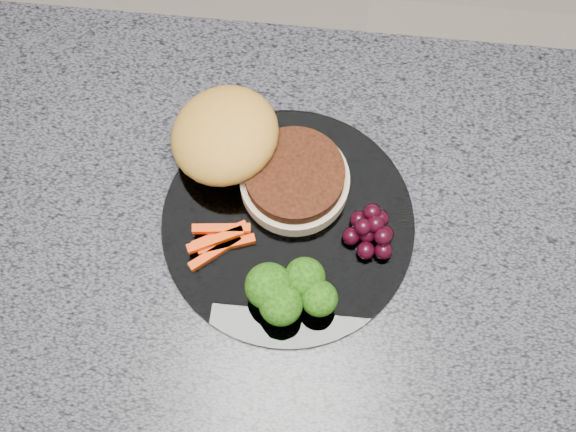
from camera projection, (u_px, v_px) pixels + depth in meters
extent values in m
plane|color=#A29987|center=(338.00, 405.00, 1.64)|extent=(4.00, 4.00, 0.00)
cube|color=brown|center=(355.00, 370.00, 1.24)|extent=(1.20, 0.60, 0.86)
cube|color=#484851|center=(389.00, 296.00, 0.82)|extent=(1.20, 0.60, 0.04)
cylinder|color=white|center=(288.00, 224.00, 0.82)|extent=(0.26, 0.26, 0.01)
cylinder|color=#C7B08C|center=(295.00, 182.00, 0.82)|extent=(0.13, 0.13, 0.02)
cylinder|color=#421B0C|center=(295.00, 175.00, 0.81)|extent=(0.12, 0.12, 0.02)
ellipsoid|color=#AC772B|center=(225.00, 138.00, 0.82)|extent=(0.13, 0.13, 0.06)
cube|color=#E83703|center=(220.00, 235.00, 0.81)|extent=(0.06, 0.04, 0.01)
cube|color=#E83703|center=(226.00, 245.00, 0.81)|extent=(0.06, 0.03, 0.01)
cube|color=#E83703|center=(215.00, 252.00, 0.80)|extent=(0.05, 0.04, 0.01)
cube|color=#E83703|center=(221.00, 229.00, 0.81)|extent=(0.06, 0.02, 0.01)
cube|color=#E83703|center=(215.00, 240.00, 0.80)|extent=(0.06, 0.03, 0.01)
cylinder|color=olive|center=(269.00, 293.00, 0.78)|extent=(0.02, 0.02, 0.02)
ellipsoid|color=#103707|center=(269.00, 286.00, 0.76)|extent=(0.05, 0.05, 0.04)
cylinder|color=olive|center=(304.00, 284.00, 0.79)|extent=(0.01, 0.01, 0.02)
ellipsoid|color=#103707|center=(305.00, 277.00, 0.77)|extent=(0.04, 0.04, 0.04)
cylinder|color=olive|center=(281.00, 310.00, 0.78)|extent=(0.01, 0.01, 0.02)
ellipsoid|color=#103707|center=(281.00, 304.00, 0.76)|extent=(0.04, 0.04, 0.04)
cylinder|color=olive|center=(319.00, 304.00, 0.78)|extent=(0.01, 0.01, 0.02)
ellipsoid|color=#103707|center=(319.00, 298.00, 0.76)|extent=(0.04, 0.04, 0.03)
sphere|color=black|center=(367.00, 234.00, 0.81)|extent=(0.02, 0.02, 0.02)
sphere|color=black|center=(385.00, 234.00, 0.81)|extent=(0.02, 0.02, 0.02)
sphere|color=black|center=(380.00, 219.00, 0.81)|extent=(0.02, 0.02, 0.02)
sphere|color=black|center=(359.00, 219.00, 0.81)|extent=(0.02, 0.02, 0.02)
sphere|color=black|center=(351.00, 236.00, 0.81)|extent=(0.02, 0.02, 0.02)
sphere|color=black|center=(366.00, 250.00, 0.80)|extent=(0.02, 0.02, 0.02)
sphere|color=black|center=(383.00, 251.00, 0.80)|extent=(0.02, 0.02, 0.02)
sphere|color=black|center=(376.00, 224.00, 0.80)|extent=(0.02, 0.02, 0.02)
sphere|color=black|center=(363.00, 227.00, 0.79)|extent=(0.02, 0.02, 0.02)
sphere|color=black|center=(383.00, 237.00, 0.79)|extent=(0.02, 0.02, 0.02)
sphere|color=black|center=(372.00, 212.00, 0.80)|extent=(0.02, 0.02, 0.02)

